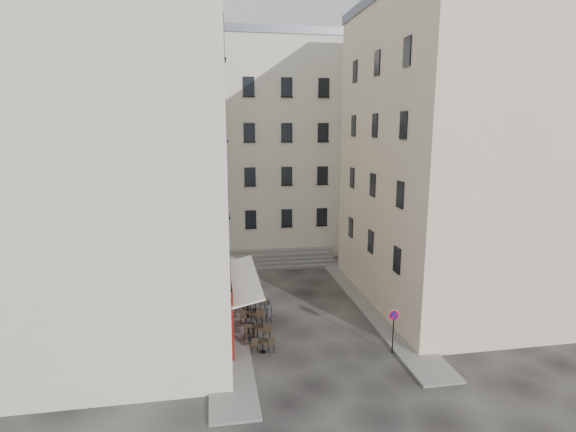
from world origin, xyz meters
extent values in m
plane|color=black|center=(0.00, 0.00, 0.00)|extent=(90.00, 90.00, 0.00)
cube|color=slate|center=(-4.50, 4.00, 0.06)|extent=(2.00, 22.00, 0.12)
cube|color=slate|center=(4.50, 3.00, 0.06)|extent=(2.00, 18.00, 0.12)
cube|color=beige|center=(-10.50, 3.00, 10.00)|extent=(12.00, 16.00, 20.00)
cube|color=beige|center=(10.50, 3.50, 9.00)|extent=(12.00, 14.00, 18.00)
cube|color=beige|center=(-1.00, 19.00, 9.00)|extent=(18.00, 10.00, 18.00)
cube|color=#565B63|center=(-1.00, 19.00, 18.30)|extent=(18.20, 10.20, 0.60)
cube|color=#4C0E0A|center=(-4.42, 1.00, 1.75)|extent=(0.25, 7.00, 3.50)
cube|color=black|center=(-4.38, 1.00, 1.40)|extent=(0.06, 3.85, 2.00)
cube|color=silver|center=(-3.60, 1.00, 2.95)|extent=(1.58, 7.30, 0.41)
cube|color=slate|center=(0.00, 11.90, 0.10)|extent=(9.00, 1.80, 0.20)
cube|color=slate|center=(0.00, 12.35, 0.30)|extent=(9.00, 1.80, 0.20)
cube|color=slate|center=(0.00, 12.80, 0.50)|extent=(9.00, 1.80, 0.20)
cube|color=slate|center=(0.00, 13.25, 0.70)|extent=(9.00, 1.80, 0.20)
cylinder|color=black|center=(-3.25, -1.00, 0.45)|extent=(0.10, 0.10, 0.90)
sphere|color=black|center=(-3.25, -1.00, 0.92)|extent=(0.12, 0.12, 0.12)
cylinder|color=black|center=(-3.25, 2.50, 0.45)|extent=(0.10, 0.10, 0.90)
sphere|color=black|center=(-3.25, 2.50, 0.92)|extent=(0.12, 0.12, 0.12)
cylinder|color=black|center=(-3.25, 6.00, 0.45)|extent=(0.10, 0.10, 0.90)
sphere|color=black|center=(-3.25, 6.00, 0.92)|extent=(0.12, 0.12, 0.12)
cylinder|color=black|center=(3.38, -2.90, 1.12)|extent=(0.06, 0.06, 2.23)
cylinder|color=red|center=(3.38, -2.91, 2.01)|extent=(0.52, 0.03, 0.52)
cylinder|color=navy|center=(3.38, -2.93, 2.01)|extent=(0.38, 0.04, 0.37)
cube|color=red|center=(3.38, -2.96, 2.01)|extent=(0.30, 0.03, 0.30)
cylinder|color=black|center=(-2.87, -1.77, 0.06)|extent=(0.32, 0.32, 0.02)
cylinder|color=black|center=(-2.87, -1.77, 0.36)|extent=(0.04, 0.04, 0.63)
cylinder|color=black|center=(-2.87, -1.77, 0.64)|extent=(0.54, 0.54, 0.04)
cube|color=black|center=(-2.46, -1.77, 0.40)|extent=(0.34, 0.34, 0.81)
cube|color=black|center=(-3.27, -1.68, 0.40)|extent=(0.34, 0.34, 0.81)
cylinder|color=black|center=(-3.01, -0.48, 0.08)|extent=(0.39, 0.39, 0.02)
cylinder|color=black|center=(-3.01, -0.48, 0.43)|extent=(0.05, 0.05, 0.76)
cylinder|color=black|center=(-3.01, -0.48, 0.78)|extent=(0.65, 0.65, 0.04)
cube|color=black|center=(-2.52, -0.48, 0.49)|extent=(0.41, 0.41, 0.98)
cube|color=black|center=(-3.50, -0.37, 0.49)|extent=(0.41, 0.41, 0.98)
cylinder|color=black|center=(-3.14, 1.52, 0.07)|extent=(0.36, 0.36, 0.02)
cylinder|color=black|center=(-3.14, 1.52, 0.40)|extent=(0.05, 0.05, 0.70)
cylinder|color=black|center=(-3.14, 1.52, 0.72)|extent=(0.60, 0.60, 0.04)
cube|color=black|center=(-2.69, 1.52, 0.45)|extent=(0.38, 0.38, 0.90)
cube|color=black|center=(-3.59, 1.62, 0.45)|extent=(0.38, 0.38, 0.90)
cylinder|color=black|center=(-2.72, 3.46, 0.07)|extent=(0.34, 0.34, 0.02)
cylinder|color=black|center=(-2.72, 3.46, 0.38)|extent=(0.05, 0.05, 0.67)
cylinder|color=black|center=(-2.72, 3.46, 0.69)|extent=(0.57, 0.57, 0.04)
cube|color=black|center=(-2.29, 3.46, 0.43)|extent=(0.36, 0.36, 0.86)
cube|color=black|center=(-3.15, 3.56, 0.43)|extent=(0.36, 0.36, 0.86)
cylinder|color=black|center=(-3.29, 5.10, 0.07)|extent=(0.38, 0.38, 0.02)
cylinder|color=black|center=(-3.29, 5.10, 0.42)|extent=(0.05, 0.05, 0.73)
cylinder|color=black|center=(-3.29, 5.10, 0.75)|extent=(0.63, 0.63, 0.04)
cube|color=black|center=(-2.82, 5.10, 0.47)|extent=(0.40, 0.40, 0.94)
cube|color=black|center=(-3.76, 5.20, 0.47)|extent=(0.40, 0.40, 0.94)
imported|color=black|center=(-2.20, 1.24, 0.80)|extent=(0.70, 0.63, 1.61)
camera|label=1|loc=(-5.13, -22.03, 10.90)|focal=28.00mm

